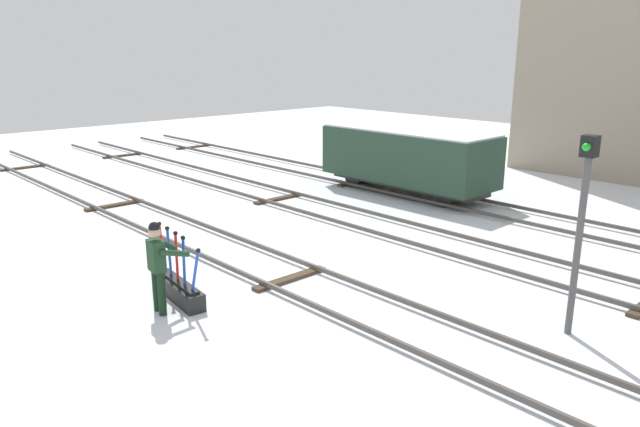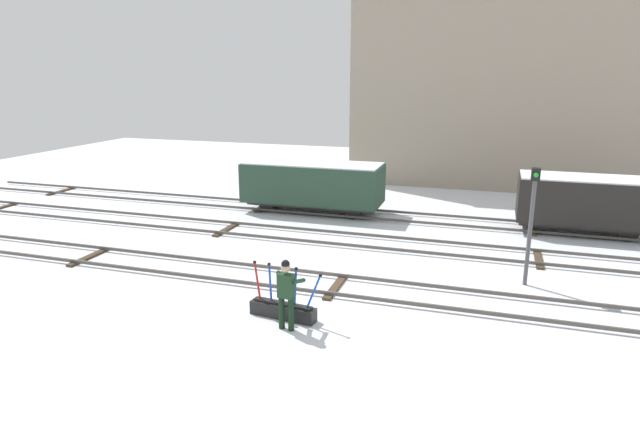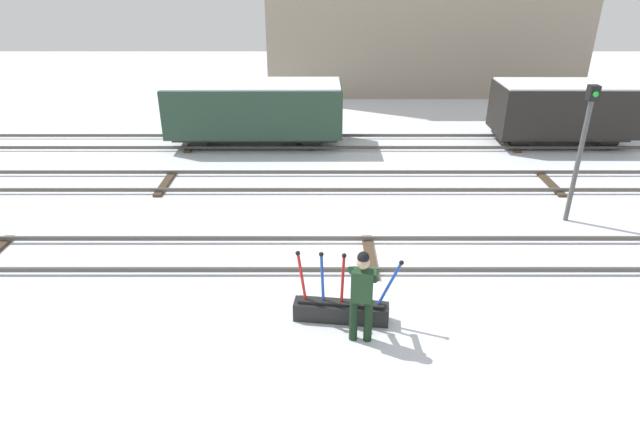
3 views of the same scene
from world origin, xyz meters
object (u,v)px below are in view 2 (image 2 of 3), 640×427
object	(u,v)px
switch_lever_frame	(283,308)
rail_worker	(286,290)
freight_car_mid_siding	(584,201)
freight_car_near_switch	(313,184)
signal_post	(532,214)

from	to	relation	value
switch_lever_frame	rail_worker	distance (m)	1.02
rail_worker	freight_car_mid_siding	bearing A→B (deg)	61.08
switch_lever_frame	freight_car_near_switch	distance (m)	11.02
signal_post	freight_car_near_switch	world-z (taller)	signal_post
switch_lever_frame	rail_worker	size ratio (longest dim) A/B	1.11
signal_post	freight_car_near_switch	bearing A→B (deg)	144.36
rail_worker	signal_post	distance (m)	7.62
freight_car_mid_siding	rail_worker	bearing A→B (deg)	-125.36
freight_car_near_switch	switch_lever_frame	bearing A→B (deg)	-75.81
freight_car_near_switch	freight_car_mid_siding	distance (m)	11.12
switch_lever_frame	freight_car_near_switch	world-z (taller)	freight_car_near_switch
switch_lever_frame	freight_car_near_switch	xyz separation A→B (m)	(-2.74, 10.62, 1.06)
rail_worker	signal_post	xyz separation A→B (m)	(5.75, 4.87, 1.16)
signal_post	freight_car_mid_siding	world-z (taller)	signal_post
rail_worker	signal_post	size ratio (longest dim) A/B	0.51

